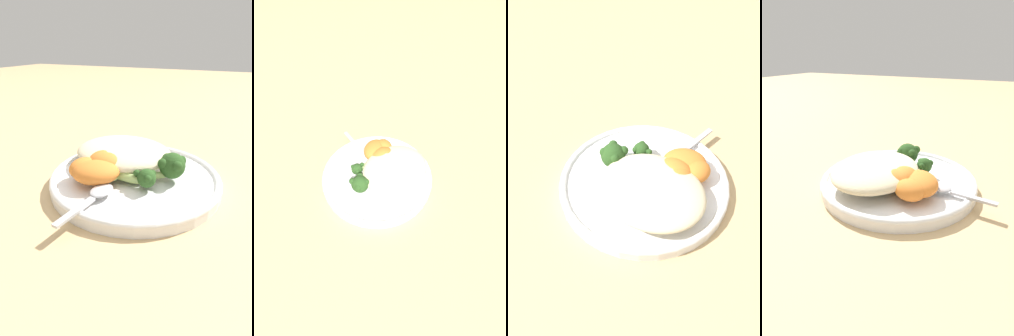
{
  "view_description": "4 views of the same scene",
  "coord_description": "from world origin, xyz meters",
  "views": [
    {
      "loc": [
        0.13,
        -0.36,
        0.22
      ],
      "look_at": [
        -0.03,
        -0.03,
        0.04
      ],
      "focal_mm": 28.0,
      "sensor_mm": 36.0,
      "label": 1
    },
    {
      "loc": [
        0.24,
        0.3,
        0.55
      ],
      "look_at": [
        -0.03,
        -0.0,
        0.04
      ],
      "focal_mm": 28.0,
      "sensor_mm": 36.0,
      "label": 2
    },
    {
      "loc": [
        -0.23,
        0.29,
        0.42
      ],
      "look_at": [
        0.0,
        -0.0,
        0.03
      ],
      "focal_mm": 35.0,
      "sensor_mm": 36.0,
      "label": 3
    },
    {
      "loc": [
        -0.41,
        -0.18,
        0.23
      ],
      "look_at": [
        -0.03,
        0.01,
        0.04
      ],
      "focal_mm": 28.0,
      "sensor_mm": 36.0,
      "label": 4
    }
  ],
  "objects": [
    {
      "name": "ground_plane",
      "position": [
        0.0,
        0.0,
        0.0
      ],
      "size": [
        4.0,
        4.0,
        0.0
      ],
      "primitive_type": "plane",
      "color": "tan"
    },
    {
      "name": "plate",
      "position": [
        -0.02,
        -0.01,
        0.01
      ],
      "size": [
        0.28,
        0.28,
        0.02
      ],
      "color": "white",
      "rests_on": "ground_plane"
    },
    {
      "name": "sweet_potato_chunk_1",
      "position": [
        -0.06,
        -0.06,
        0.04
      ],
      "size": [
        0.09,
        0.09,
        0.03
      ],
      "primitive_type": "ellipsoid",
      "rotation": [
        0.0,
        0.0,
        3.66
      ],
      "color": "orange",
      "rests_on": "plate"
    },
    {
      "name": "broccoli_stalk_3",
      "position": [
        -0.05,
        0.0,
        0.04
      ],
      "size": [
        0.05,
        0.09,
        0.04
      ],
      "rotation": [
        0.0,
        0.0,
        1.9
      ],
      "color": "#9EBC66",
      "rests_on": "plate"
    },
    {
      "name": "broccoli_stalk_1",
      "position": [
        0.03,
        -0.01,
        0.04
      ],
      "size": [
        0.11,
        0.07,
        0.04
      ],
      "rotation": [
        0.0,
        0.0,
        0.45
      ],
      "color": "#9EBC66",
      "rests_on": "plate"
    },
    {
      "name": "sweet_potato_chunk_0",
      "position": [
        -0.07,
        -0.02,
        0.04
      ],
      "size": [
        0.06,
        0.07,
        0.04
      ],
      "primitive_type": "ellipsoid",
      "rotation": [
        0.0,
        0.0,
        1.12
      ],
      "color": "orange",
      "rests_on": "plate"
    },
    {
      "name": "sweet_potato_chunk_2",
      "position": [
        -0.08,
        -0.06,
        0.04
      ],
      "size": [
        0.05,
        0.06,
        0.03
      ],
      "primitive_type": "ellipsoid",
      "rotation": [
        0.0,
        0.0,
        1.3
      ],
      "color": "orange",
      "rests_on": "plate"
    },
    {
      "name": "sweet_potato_chunk_3",
      "position": [
        -0.06,
        -0.03,
        0.04
      ],
      "size": [
        0.06,
        0.05,
        0.04
      ],
      "primitive_type": "ellipsoid",
      "rotation": [
        0.0,
        0.0,
        3.18
      ],
      "color": "orange",
      "rests_on": "plate"
    },
    {
      "name": "quinoa_mound",
      "position": [
        -0.05,
        0.02,
        0.04
      ],
      "size": [
        0.17,
        0.14,
        0.04
      ],
      "primitive_type": "ellipsoid",
      "color": "beige",
      "rests_on": "plate"
    },
    {
      "name": "broccoli_stalk_2",
      "position": [
        -0.02,
        0.01,
        0.03
      ],
      "size": [
        0.05,
        0.1,
        0.03
      ],
      "rotation": [
        0.0,
        0.0,
        1.21
      ],
      "color": "#9EBC66",
      "rests_on": "plate"
    },
    {
      "name": "spoon",
      "position": [
        -0.04,
        -0.1,
        0.03
      ],
      "size": [
        0.03,
        0.11,
        0.01
      ],
      "rotation": [
        0.0,
        0.0,
        4.6
      ],
      "color": "#B7B7BC",
      "rests_on": "plate"
    },
    {
      "name": "broccoli_stalk_4",
      "position": [
        -0.08,
        -0.01,
        0.04
      ],
      "size": [
        0.07,
        0.06,
        0.03
      ],
      "rotation": [
        0.0,
        0.0,
        2.48
      ],
      "color": "#9EBC66",
      "rests_on": "plate"
    },
    {
      "name": "broccoli_stalk_0",
      "position": [
        0.0,
        -0.04,
        0.03
      ],
      "size": [
        0.08,
        0.03,
        0.03
      ],
      "rotation": [
        0.0,
        0.0,
        -0.08
      ],
      "color": "#9EBC66",
      "rests_on": "plate"
    }
  ]
}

